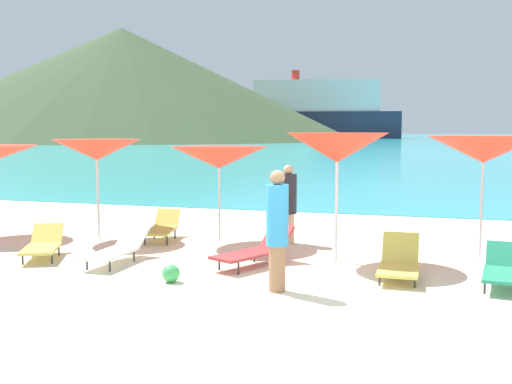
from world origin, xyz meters
TOP-DOWN VIEW (x-y plane):
  - ground_plane at (0.00, 10.00)m, footprint 50.00×100.00m
  - ocean_water at (0.00, 228.97)m, footprint 650.00×440.00m
  - headland_hill at (-77.45, 133.43)m, footprint 120.65×120.65m
  - umbrella_2 at (-5.35, 3.41)m, footprint 1.99×1.99m
  - umbrella_3 at (-2.55, 3.71)m, footprint 2.13×2.13m
  - umbrella_4 at (0.19, 2.59)m, footprint 1.98×1.98m
  - umbrella_5 at (2.79, 3.58)m, footprint 2.27×2.27m
  - lounge_chair_0 at (1.40, 1.58)m, footprint 0.65×1.38m
  - lounge_chair_4 at (-5.25, 1.25)m, footprint 1.17×1.58m
  - lounge_chair_5 at (3.00, 1.49)m, footprint 0.71×1.45m
  - lounge_chair_6 at (-3.65, 1.26)m, footprint 0.55×1.69m
  - lounge_chair_10 at (-3.86, 3.60)m, footprint 0.88×1.64m
  - lounge_chair_11 at (-1.14, 1.75)m, footprint 1.26×1.76m
  - beachgoer_0 at (-0.32, 0.23)m, footprint 0.34×0.34m
  - beachgoer_2 at (-1.09, 4.07)m, footprint 0.37×0.37m
  - beach_ball at (-2.10, 0.25)m, footprint 0.29×0.29m
  - cruise_ship at (-34.20, 174.52)m, footprint 51.40×16.21m

SIDE VIEW (x-z plane):
  - ground_plane at x=0.00m, z-range -0.30..0.00m
  - ocean_water at x=0.00m, z-range 0.00..0.02m
  - beach_ball at x=-2.10m, z-range 0.00..0.29m
  - lounge_chair_4 at x=-5.25m, z-range -0.02..0.56m
  - lounge_chair_6 at x=-3.65m, z-range -0.01..0.56m
  - lounge_chair_0 at x=1.40m, z-range -0.07..0.61m
  - lounge_chair_5 at x=3.00m, z-range -0.03..0.59m
  - lounge_chair_10 at x=-3.86m, z-range -0.01..0.61m
  - lounge_chair_11 at x=-1.14m, z-range -0.03..0.65m
  - beachgoer_2 at x=-1.09m, z-range 0.04..1.75m
  - beachgoer_0 at x=-0.32m, z-range 0.06..1.91m
  - umbrella_3 at x=-2.55m, z-range 0.81..2.91m
  - umbrella_2 at x=-5.35m, z-range 0.89..3.13m
  - umbrella_5 at x=2.79m, z-range 0.91..3.26m
  - umbrella_4 at x=0.19m, z-range 0.92..3.32m
  - cruise_ship at x=-34.20m, z-range -2.51..18.22m
  - headland_hill at x=-77.45m, z-range 0.00..28.96m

